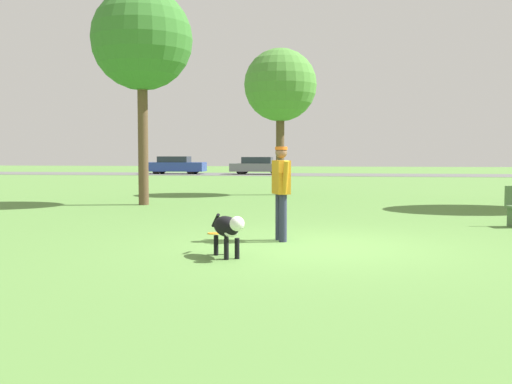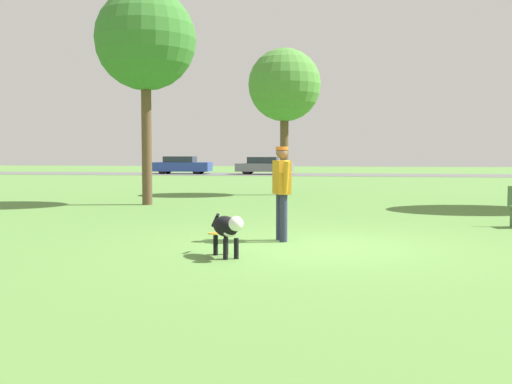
% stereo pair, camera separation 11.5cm
% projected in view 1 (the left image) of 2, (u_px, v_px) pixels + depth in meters
% --- Properties ---
extents(ground_plane, '(120.00, 120.00, 0.00)m').
position_uv_depth(ground_plane, '(313.00, 247.00, 9.70)').
color(ground_plane, '#56843D').
extents(far_road_strip, '(120.00, 6.00, 0.01)m').
position_uv_depth(far_road_strip, '(335.00, 175.00, 42.27)').
color(far_road_strip, '#5B5B59').
rests_on(far_road_strip, ground_plane).
extents(person, '(0.36, 0.62, 1.63)m').
position_uv_depth(person, '(281.00, 186.00, 10.27)').
color(person, '#2D334C').
rests_on(person, ground_plane).
extents(dog, '(0.69, 0.98, 0.64)m').
position_uv_depth(dog, '(228.00, 228.00, 8.65)').
color(dog, black).
rests_on(dog, ground_plane).
extents(frisbee, '(0.23, 0.23, 0.02)m').
position_uv_depth(frisbee, '(214.00, 233.00, 11.25)').
color(frisbee, orange).
rests_on(frisbee, ground_plane).
extents(tree_mid_center, '(2.63, 2.63, 5.30)m').
position_uv_depth(tree_mid_center, '(280.00, 86.00, 21.62)').
color(tree_mid_center, brown).
rests_on(tree_mid_center, ground_plane).
extents(tree_near_left, '(2.93, 2.93, 6.28)m').
position_uv_depth(tree_near_left, '(142.00, 41.00, 17.32)').
color(tree_near_left, brown).
rests_on(tree_near_left, ground_plane).
extents(parked_car_blue, '(4.28, 1.82, 1.30)m').
position_uv_depth(parked_car_blue, '(176.00, 165.00, 43.94)').
color(parked_car_blue, '#284293').
rests_on(parked_car_blue, ground_plane).
extents(parked_car_grey, '(4.08, 1.80, 1.26)m').
position_uv_depth(parked_car_grey, '(259.00, 166.00, 43.10)').
color(parked_car_grey, slate).
rests_on(parked_car_grey, ground_plane).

